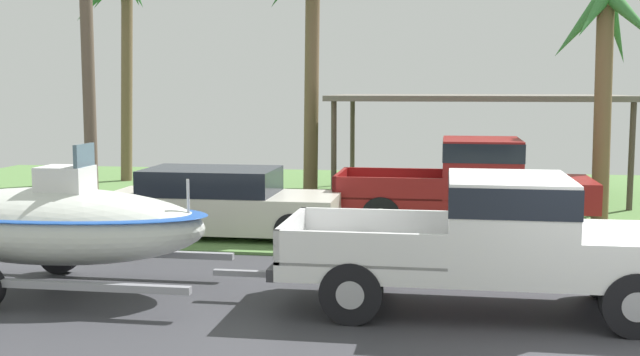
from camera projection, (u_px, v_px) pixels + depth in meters
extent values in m
cube|color=#38383D|center=(620.00, 344.00, 9.28)|extent=(36.00, 8.00, 0.06)
cube|color=#567F42|center=(527.00, 205.00, 20.07)|extent=(36.00, 14.00, 0.11)
cube|color=silver|center=(479.00, 264.00, 10.54)|extent=(5.21, 1.96, 0.22)
cube|color=silver|center=(627.00, 246.00, 10.21)|extent=(1.46, 1.96, 0.38)
cube|color=silver|center=(508.00, 217.00, 10.41)|extent=(1.56, 1.96, 1.08)
cube|color=black|center=(509.00, 194.00, 10.37)|extent=(1.58, 1.98, 0.38)
cube|color=#9D9D9D|center=(367.00, 251.00, 10.76)|extent=(2.19, 1.96, 0.04)
cube|color=silver|center=(373.00, 224.00, 11.66)|extent=(2.19, 0.08, 0.45)
cube|color=silver|center=(359.00, 250.00, 9.82)|extent=(2.19, 0.08, 0.45)
cube|color=silver|center=(291.00, 234.00, 10.91)|extent=(0.08, 1.96, 0.45)
cube|color=#333338|center=(284.00, 261.00, 10.97)|extent=(0.12, 1.77, 0.16)
sphere|color=#B2B2B7|center=(276.00, 258.00, 10.98)|extent=(0.10, 0.10, 0.10)
cylinder|color=black|center=(606.00, 271.00, 11.14)|extent=(0.80, 0.28, 0.80)
cylinder|color=#9E9EA3|center=(606.00, 271.00, 11.14)|extent=(0.36, 0.29, 0.36)
cylinder|color=black|center=(635.00, 304.00, 9.43)|extent=(0.80, 0.28, 0.80)
cylinder|color=#9E9EA3|center=(635.00, 304.00, 9.43)|extent=(0.36, 0.29, 0.36)
cylinder|color=black|center=(365.00, 262.00, 11.67)|extent=(0.80, 0.28, 0.80)
cylinder|color=#9E9EA3|center=(365.00, 262.00, 11.67)|extent=(0.36, 0.29, 0.36)
cylinder|color=black|center=(351.00, 292.00, 9.97)|extent=(0.80, 0.28, 0.80)
cylinder|color=#9E9EA3|center=(351.00, 292.00, 9.97)|extent=(0.36, 0.29, 0.36)
cube|color=gray|center=(245.00, 273.00, 11.08)|extent=(0.90, 0.10, 0.08)
cube|color=gray|center=(86.00, 251.00, 12.55)|extent=(4.85, 0.12, 0.10)
cube|color=gray|center=(16.00, 283.00, 10.51)|extent=(4.85, 0.12, 0.10)
cylinder|color=black|center=(59.00, 253.00, 12.69)|extent=(0.64, 0.22, 0.64)
cylinder|color=#9E9EA3|center=(59.00, 253.00, 12.69)|extent=(0.29, 0.23, 0.29)
ellipsoid|color=silver|center=(52.00, 226.00, 11.46)|extent=(4.60, 1.88, 1.10)
ellipsoid|color=#1E4CA5|center=(52.00, 212.00, 11.44)|extent=(4.69, 1.91, 0.12)
cube|color=silver|center=(66.00, 189.00, 11.36)|extent=(0.70, 0.60, 0.65)
cube|color=slate|center=(84.00, 156.00, 11.26)|extent=(0.06, 0.56, 0.36)
cylinder|color=silver|center=(188.00, 197.00, 11.08)|extent=(0.04, 0.04, 0.50)
cube|color=maroon|center=(462.00, 200.00, 16.43)|extent=(5.23, 1.96, 0.22)
cube|color=maroon|center=(556.00, 188.00, 16.10)|extent=(1.46, 1.96, 0.38)
cube|color=maroon|center=(481.00, 167.00, 16.30)|extent=(1.57, 1.96, 1.18)
cube|color=black|center=(482.00, 150.00, 16.25)|extent=(1.59, 1.98, 0.38)
cube|color=#621111|center=(390.00, 193.00, 16.66)|extent=(2.20, 1.96, 0.04)
cube|color=maroon|center=(393.00, 178.00, 17.56)|extent=(2.20, 0.08, 0.45)
cube|color=maroon|center=(387.00, 189.00, 15.71)|extent=(2.20, 0.08, 0.45)
cube|color=maroon|center=(340.00, 182.00, 16.80)|extent=(0.08, 1.96, 0.45)
cube|color=#333338|center=(336.00, 200.00, 16.86)|extent=(0.12, 1.77, 0.16)
sphere|color=#B2B2B7|center=(330.00, 198.00, 16.87)|extent=(0.10, 0.10, 0.10)
cylinder|color=black|center=(546.00, 207.00, 17.03)|extent=(0.80, 0.28, 0.80)
cylinder|color=#9E9EA3|center=(546.00, 207.00, 17.03)|extent=(0.36, 0.29, 0.36)
cylinder|color=black|center=(557.00, 221.00, 15.32)|extent=(0.80, 0.28, 0.80)
cylinder|color=#9E9EA3|center=(557.00, 221.00, 15.32)|extent=(0.36, 0.29, 0.36)
cylinder|color=black|center=(388.00, 203.00, 17.57)|extent=(0.80, 0.28, 0.80)
cylinder|color=#9E9EA3|center=(388.00, 203.00, 17.57)|extent=(0.36, 0.29, 0.36)
cylinder|color=black|center=(381.00, 216.00, 15.86)|extent=(0.80, 0.28, 0.80)
cylinder|color=#9E9EA3|center=(381.00, 216.00, 15.86)|extent=(0.36, 0.29, 0.36)
cube|color=beige|center=(223.00, 211.00, 15.68)|extent=(4.60, 1.83, 0.70)
cube|color=black|center=(211.00, 181.00, 15.65)|extent=(2.58, 1.68, 0.50)
cylinder|color=black|center=(307.00, 216.00, 16.27)|extent=(0.66, 0.22, 0.66)
cylinder|color=#9E9EA3|center=(307.00, 216.00, 16.27)|extent=(0.30, 0.23, 0.30)
cylinder|color=black|center=(292.00, 231.00, 14.65)|extent=(0.66, 0.22, 0.66)
cylinder|color=#9E9EA3|center=(292.00, 231.00, 14.65)|extent=(0.30, 0.23, 0.30)
cylinder|color=black|center=(163.00, 212.00, 16.76)|extent=(0.66, 0.22, 0.66)
cylinder|color=#9E9EA3|center=(163.00, 212.00, 16.76)|extent=(0.30, 0.23, 0.30)
cylinder|color=black|center=(132.00, 226.00, 15.14)|extent=(0.66, 0.22, 0.66)
cylinder|color=#9E9EA3|center=(132.00, 226.00, 15.14)|extent=(0.30, 0.23, 0.30)
cylinder|color=#4C4238|center=(599.00, 145.00, 22.63)|extent=(0.14, 0.14, 2.63)
cylinder|color=#4C4238|center=(631.00, 158.00, 18.70)|extent=(0.14, 0.14, 2.63)
cylinder|color=#4C4238|center=(352.00, 143.00, 23.75)|extent=(0.14, 0.14, 2.63)
cylinder|color=#4C4238|center=(334.00, 154.00, 19.82)|extent=(0.14, 0.14, 2.63)
cube|color=#6B665B|center=(477.00, 98.00, 21.07)|extent=(7.65, 4.50, 0.14)
cylinder|color=brown|center=(127.00, 77.00, 24.67)|extent=(0.35, 0.86, 6.62)
cylinder|color=brown|center=(603.00, 110.00, 17.18)|extent=(0.37, 0.64, 5.00)
cone|color=#387A38|center=(633.00, 18.00, 16.79)|extent=(1.40, 0.58, 1.38)
cone|color=#387A38|center=(616.00, 29.00, 17.54)|extent=(1.08, 1.64, 1.70)
cone|color=#387A38|center=(589.00, 16.00, 17.68)|extent=(0.95, 1.76, 1.22)
cone|color=#387A38|center=(581.00, 25.00, 17.00)|extent=(1.43, 0.55, 1.61)
cone|color=#387A38|center=(593.00, 14.00, 16.52)|extent=(1.10, 1.34, 1.23)
cone|color=#387A38|center=(633.00, 17.00, 16.36)|extent=(1.28, 1.50, 1.42)
cylinder|color=brown|center=(312.00, 74.00, 21.51)|extent=(0.39, 0.92, 6.68)
cylinder|color=brown|center=(86.00, 18.00, 14.81)|extent=(0.24, 0.24, 8.56)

